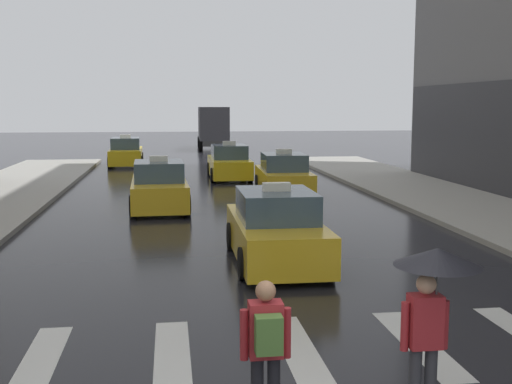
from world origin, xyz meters
TOP-DOWN VIEW (x-y plane):
  - crosswalk_markings at (-0.00, 3.00)m, footprint 11.30×2.80m
  - taxi_lead at (0.53, 8.12)m, footprint 1.95×4.55m
  - taxi_second at (-2.15, 15.94)m, footprint 2.03×4.59m
  - taxi_third at (2.62, 18.76)m, footprint 2.05×4.60m
  - taxi_fourth at (1.03, 24.54)m, footprint 1.94×4.54m
  - taxi_fifth at (-4.29, 32.03)m, footprint 2.01×4.58m
  - box_truck at (1.65, 44.80)m, footprint 2.40×7.58m
  - pedestrian_with_umbrella at (1.05, 0.86)m, footprint 0.96×0.96m
  - pedestrian_with_backpack at (-0.81, 0.80)m, footprint 0.55×0.43m

SIDE VIEW (x-z plane):
  - crosswalk_markings at x=0.00m, z-range 0.00..0.01m
  - taxi_lead at x=0.53m, z-range -0.18..1.63m
  - taxi_second at x=-2.15m, z-range -0.18..1.63m
  - taxi_third at x=2.62m, z-range -0.18..1.63m
  - taxi_fourth at x=1.03m, z-range -0.18..1.63m
  - taxi_fifth at x=-4.29m, z-range -0.18..1.63m
  - pedestrian_with_backpack at x=-0.81m, z-range 0.15..1.80m
  - pedestrian_with_umbrella at x=1.05m, z-range 0.55..2.49m
  - box_truck at x=1.65m, z-range 0.18..3.53m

